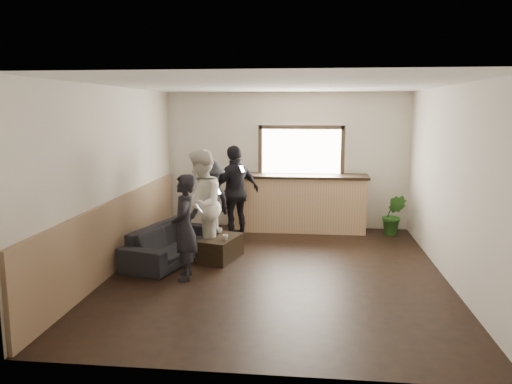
# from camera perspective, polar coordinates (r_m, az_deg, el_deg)

# --- Properties ---
(ground) EXTENTS (5.00, 6.00, 0.01)m
(ground) POSITION_cam_1_polar(r_m,az_deg,el_deg) (7.73, 2.30, -9.09)
(ground) COLOR black
(room_shell) EXTENTS (5.01, 6.01, 2.80)m
(room_shell) POSITION_cam_1_polar(r_m,az_deg,el_deg) (7.48, -3.26, 1.83)
(room_shell) COLOR silver
(room_shell) RESTS_ON ground
(bar_counter) EXTENTS (2.70, 0.68, 2.13)m
(bar_counter) POSITION_cam_1_polar(r_m,az_deg,el_deg) (10.17, 5.07, -0.85)
(bar_counter) COLOR tan
(bar_counter) RESTS_ON ground
(sofa) EXTENTS (1.27, 2.10, 0.57)m
(sofa) POSITION_cam_1_polar(r_m,az_deg,el_deg) (8.36, -9.58, -5.72)
(sofa) COLOR black
(sofa) RESTS_ON ground
(coffee_table) EXTENTS (0.67, 0.94, 0.38)m
(coffee_table) POSITION_cam_1_polar(r_m,az_deg,el_deg) (8.30, -4.02, -6.43)
(coffee_table) COLOR black
(coffee_table) RESTS_ON ground
(cup_a) EXTENTS (0.16, 0.16, 0.09)m
(cup_a) POSITION_cam_1_polar(r_m,az_deg,el_deg) (8.51, -4.26, -4.41)
(cup_a) COLOR silver
(cup_a) RESTS_ON coffee_table
(cup_b) EXTENTS (0.10, 0.10, 0.09)m
(cup_b) POSITION_cam_1_polar(r_m,az_deg,el_deg) (8.07, -3.52, -5.19)
(cup_b) COLOR silver
(cup_b) RESTS_ON coffee_table
(potted_plant) EXTENTS (0.53, 0.46, 0.81)m
(potted_plant) POSITION_cam_1_polar(r_m,az_deg,el_deg) (10.15, 15.45, -2.53)
(potted_plant) COLOR #2D6623
(potted_plant) RESTS_ON ground
(person_a) EXTENTS (0.50, 0.62, 1.54)m
(person_a) POSITION_cam_1_polar(r_m,az_deg,el_deg) (7.29, -8.18, -4.02)
(person_a) COLOR black
(person_a) RESTS_ON ground
(person_b) EXTENTS (0.76, 0.94, 1.81)m
(person_b) POSITION_cam_1_polar(r_m,az_deg,el_deg) (8.23, -6.35, -1.47)
(person_b) COLOR white
(person_b) RESTS_ON ground
(person_c) EXTENTS (1.01, 1.17, 1.57)m
(person_c) POSITION_cam_1_polar(r_m,az_deg,el_deg) (8.97, -5.38, -1.34)
(person_c) COLOR black
(person_c) RESTS_ON ground
(person_d) EXTENTS (1.06, 1.04, 1.79)m
(person_d) POSITION_cam_1_polar(r_m,az_deg,el_deg) (9.48, -2.35, -0.04)
(person_d) COLOR black
(person_d) RESTS_ON ground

